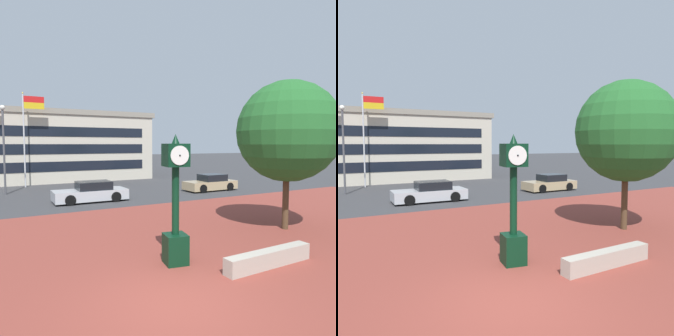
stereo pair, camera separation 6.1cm
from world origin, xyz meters
TOP-DOWN VIEW (x-y plane):
  - ground_plane at (0.00, 0.00)m, footprint 200.00×200.00m
  - plaza_brick_paving at (0.00, 3.58)m, footprint 44.00×15.16m
  - planter_wall at (3.54, 0.57)m, footprint 3.21×0.49m
  - street_clock at (1.23, 2.12)m, footprint 0.79×0.82m
  - plaza_tree at (7.61, 3.50)m, footprint 4.57×4.25m
  - car_street_near at (11.50, 14.35)m, footprint 4.18×1.95m
  - car_street_mid at (1.90, 13.98)m, footprint 4.57×2.00m
  - flagpole_secondary at (-0.92, 23.37)m, footprint 1.73×0.14m
  - civic_building at (-0.42, 31.03)m, footprint 24.00×13.26m
  - street_lamp_post at (-2.78, 19.72)m, footprint 0.36×0.36m

SIDE VIEW (x-z plane):
  - ground_plane at x=0.00m, z-range 0.00..0.00m
  - plaza_brick_paving at x=0.00m, z-range 0.00..0.01m
  - planter_wall at x=3.54m, z-range 0.00..0.50m
  - car_street_near at x=11.50m, z-range -0.07..1.21m
  - car_street_mid at x=1.90m, z-range -0.07..1.21m
  - street_clock at x=1.23m, z-range -0.16..3.77m
  - civic_building at x=-0.42m, z-range 0.01..6.90m
  - street_lamp_post at x=-2.78m, z-range 0.73..7.14m
  - plaza_tree at x=7.61m, z-range 0.93..7.22m
  - flagpole_secondary at x=-0.92m, z-range 0.84..8.79m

